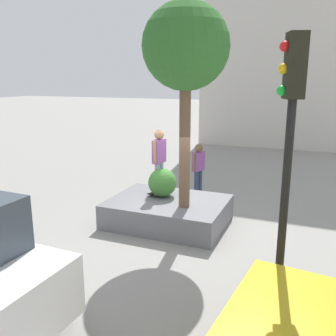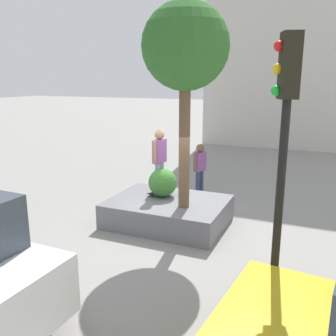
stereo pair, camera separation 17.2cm
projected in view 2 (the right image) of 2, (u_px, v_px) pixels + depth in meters
ground_plane at (173, 225)px, 10.07m from camera, size 120.00×120.00×0.00m
planter_ledge at (168, 212)px, 10.10m from camera, size 3.12×2.34×0.67m
plaza_tree at (185, 49)px, 8.58m from camera, size 2.08×2.08×5.00m
boxwood_shrub at (163, 182)px, 10.26m from camera, size 0.80×0.80×0.80m
skateboard at (160, 192)px, 10.56m from camera, size 0.50×0.82×0.07m
skateboarder at (160, 156)px, 10.31m from camera, size 0.28×0.60×1.78m
traffic_light_median at (283, 142)px, 4.99m from camera, size 0.37×0.34×4.48m
pedestrian_crossing at (200, 166)px, 12.48m from camera, size 0.34×0.57×1.76m
plaza_lowrise_south at (296, 10)px, 22.57m from camera, size 9.06×8.00×16.03m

